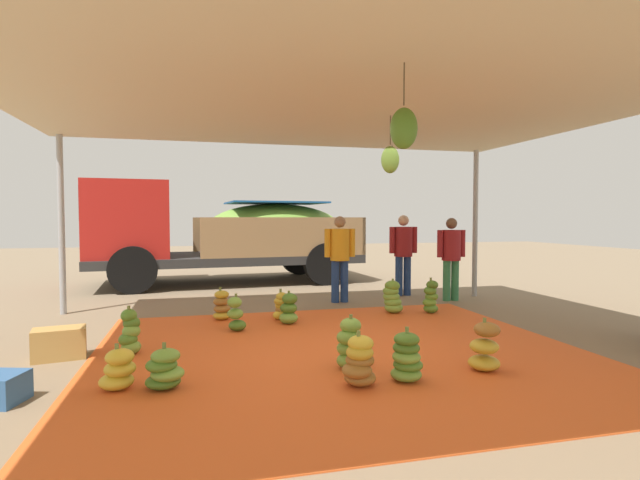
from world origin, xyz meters
The scene contains 21 objects.
ground_plane centered at (0.00, 3.00, 0.00)m, with size 40.00×40.00×0.00m, color #7F6B51.
tarp_orange centered at (0.00, 0.00, 0.01)m, with size 5.68×5.19×0.01m, color #E05B23.
tent_canopy centered at (0.01, -0.09, 2.91)m, with size 8.00×7.00×3.00m.
banana_bunch_0 centered at (1.23, -1.05, 0.24)m, with size 0.35×0.35×0.55m.
banana_bunch_1 centered at (-2.41, 0.51, 0.25)m, with size 0.32×0.32×0.56m.
banana_bunch_2 centered at (-0.39, 1.98, 0.21)m, with size 0.32×0.32×0.47m.
banana_bunch_3 centered at (-0.33, 1.64, 0.22)m, with size 0.33×0.35×0.49m.
banana_bunch_4 centered at (-1.13, 1.35, 0.23)m, with size 0.33×0.33×0.53m.
banana_bunch_5 centered at (0.32, -1.15, 0.23)m, with size 0.39×0.39×0.52m.
banana_bunch_6 centered at (2.11, 1.88, 0.26)m, with size 0.35×0.32×0.59m.
banana_bunch_7 centered at (1.49, 2.03, 0.26)m, with size 0.41×0.39×0.57m.
banana_bunch_8 centered at (-2.35, -0.73, 0.19)m, with size 0.38×0.38×0.43m.
banana_bunch_9 centered at (-1.29, 2.17, 0.22)m, with size 0.35×0.35×0.51m.
banana_bunch_10 centered at (-0.10, -0.63, 0.25)m, with size 0.39×0.41×0.56m.
banana_bunch_11 centered at (-0.17, -1.18, 0.23)m, with size 0.40×0.40×0.52m.
banana_bunch_12 centered at (-1.94, -0.82, 0.19)m, with size 0.45×0.45×0.43m.
cargo_truck_main centered at (-1.09, 6.61, 1.25)m, with size 6.42×2.95×2.40m.
worker_0 centered at (3.06, 2.93, 0.93)m, with size 0.58×0.36×1.59m.
worker_1 centered at (0.95, 3.28, 0.94)m, with size 0.59×0.36×1.62m.
worker_2 centered at (2.43, 3.74, 0.96)m, with size 0.60×0.37×1.64m.
crate_1 centered at (-3.16, 0.51, 0.17)m, with size 0.55×0.32×0.35m, color #B78947.
Camera 1 is at (-1.62, -5.45, 1.59)m, focal length 27.31 mm.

